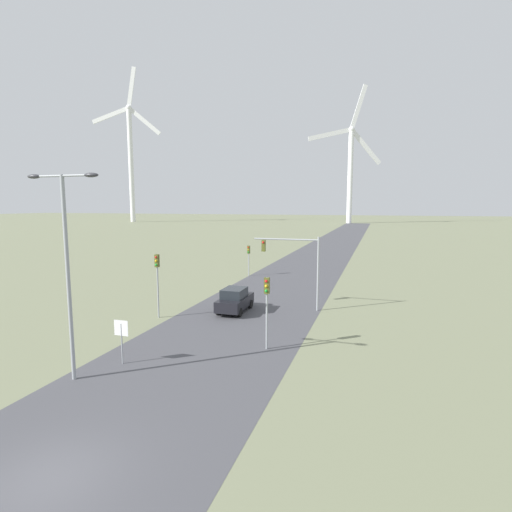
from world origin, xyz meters
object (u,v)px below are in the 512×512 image
object	(u,v)px
stop_sign_near	(121,334)
traffic_light_post_mid_left	(249,254)
streetlamp	(66,251)
wind_turbine_left	(350,165)
traffic_light_mast_overhead	(294,257)
traffic_light_post_near_right	(267,297)
traffic_light_post_near_left	(157,272)
car_approaching	(235,300)
wind_turbine_far_left	(131,154)

from	to	relation	value
stop_sign_near	traffic_light_post_mid_left	distance (m)	26.03
streetlamp	wind_turbine_left	xyz separation A→B (m)	(0.19, 162.61, 18.79)
traffic_light_mast_overhead	wind_turbine_left	bearing A→B (deg)	92.71
traffic_light_mast_overhead	traffic_light_post_near_right	bearing A→B (deg)	-87.65
traffic_light_post_near_left	traffic_light_post_near_right	xyz separation A→B (m)	(9.13, -3.73, -0.35)
streetlamp	traffic_light_post_mid_left	size ratio (longest dim) A/B	2.73
stop_sign_near	traffic_light_post_near_right	xyz separation A→B (m)	(6.47, 4.20, 1.40)
traffic_light_post_mid_left	car_approaching	distance (m)	15.45
traffic_light_post_near_left	traffic_light_post_mid_left	distance (m)	18.06
stop_sign_near	car_approaching	xyz separation A→B (m)	(2.01, 11.07, -0.68)
stop_sign_near	wind_turbine_left	world-z (taller)	wind_turbine_left
traffic_light_post_near_right	wind_turbine_left	world-z (taller)	wind_turbine_left
streetlamp	stop_sign_near	xyz separation A→B (m)	(1.05, 2.22, -4.41)
streetlamp	car_approaching	bearing A→B (deg)	77.06
streetlamp	stop_sign_near	size ratio (longest dim) A/B	4.12
stop_sign_near	wind_turbine_left	xyz separation A→B (m)	(-0.86, 160.38, 23.20)
streetlamp	traffic_light_post_near_left	world-z (taller)	streetlamp
stop_sign_near	wind_turbine_left	size ratio (longest dim) A/B	0.04
wind_turbine_left	traffic_light_mast_overhead	bearing A→B (deg)	-87.29
streetlamp	stop_sign_near	distance (m)	5.05
traffic_light_mast_overhead	car_approaching	bearing A→B (deg)	-151.76
wind_turbine_left	car_approaching	bearing A→B (deg)	-88.90
stop_sign_near	car_approaching	size ratio (longest dim) A/B	0.55
stop_sign_near	traffic_light_mast_overhead	distance (m)	14.81
traffic_light_post_near_right	wind_turbine_far_left	bearing A→B (deg)	126.70
stop_sign_near	traffic_light_mast_overhead	size ratio (longest dim) A/B	0.40
wind_turbine_left	wind_turbine_far_left	bearing A→B (deg)	-170.45
traffic_light_post_near_right	traffic_light_mast_overhead	world-z (taller)	traffic_light_mast_overhead
streetlamp	wind_turbine_far_left	size ratio (longest dim) A/B	0.14
traffic_light_mast_overhead	wind_turbine_far_left	xyz separation A→B (m)	(-103.90, 130.81, 26.70)
traffic_light_mast_overhead	car_approaching	world-z (taller)	traffic_light_mast_overhead
stop_sign_near	wind_turbine_far_left	size ratio (longest dim) A/B	0.03
stop_sign_near	traffic_light_post_near_right	bearing A→B (deg)	32.99
traffic_light_mast_overhead	stop_sign_near	bearing A→B (deg)	-114.68
stop_sign_near	traffic_light_post_mid_left	xyz separation A→B (m)	(-1.83, 25.95, 0.94)
traffic_light_post_mid_left	traffic_light_mast_overhead	bearing A→B (deg)	-58.01
traffic_light_post_mid_left	traffic_light_mast_overhead	world-z (taller)	traffic_light_mast_overhead
traffic_light_post_near_left	wind_turbine_left	distance (m)	153.97
traffic_light_post_mid_left	traffic_light_mast_overhead	xyz separation A→B (m)	(7.92, -12.69, 1.57)
traffic_light_post_near_left	traffic_light_post_near_right	size ratio (longest dim) A/B	1.12
streetlamp	wind_turbine_far_left	bearing A→B (deg)	123.48
wind_turbine_left	streetlamp	bearing A→B (deg)	-90.07
traffic_light_mast_overhead	car_approaching	size ratio (longest dim) A/B	1.37
traffic_light_post_mid_left	wind_turbine_far_left	world-z (taller)	wind_turbine_far_left
wind_turbine_left	stop_sign_near	bearing A→B (deg)	-89.69
stop_sign_near	wind_turbine_far_left	xyz separation A→B (m)	(-97.81, 144.08, 29.21)
stop_sign_near	wind_turbine_left	distance (m)	162.05
traffic_light_post_near_left	traffic_light_post_near_right	distance (m)	9.87
stop_sign_near	traffic_light_post_mid_left	size ratio (longest dim) A/B	0.66
traffic_light_mast_overhead	wind_turbine_far_left	bearing A→B (deg)	128.46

